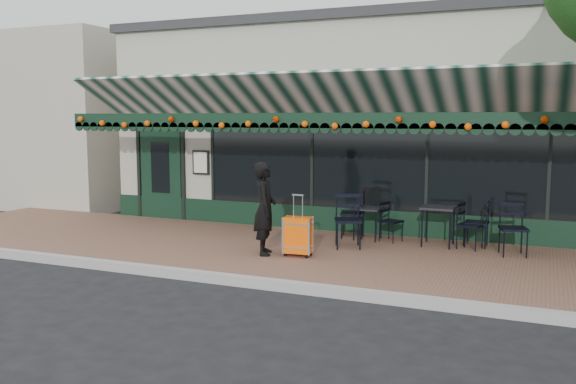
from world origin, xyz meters
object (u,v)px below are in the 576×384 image
at_px(chair_b_left, 353,214).
at_px(chair_b_front, 348,221).
at_px(suitcase, 298,236).
at_px(cafe_table_a, 438,211).
at_px(chair_a_left, 477,223).
at_px(chair_a_right, 470,226).
at_px(chair_a_front, 513,229).
at_px(cafe_table_b, 368,211).
at_px(chair_b_right, 391,222).
at_px(woman, 265,208).

xyz_separation_m(chair_b_left, chair_b_front, (0.21, -0.98, 0.03)).
distance_m(suitcase, chair_b_left, 2.01).
height_order(cafe_table_a, chair_a_left, chair_a_left).
height_order(chair_a_right, chair_a_front, chair_a_front).
distance_m(cafe_table_a, cafe_table_b, 1.36).
xyz_separation_m(chair_b_right, chair_b_front, (-0.59, -0.88, 0.11)).
distance_m(suitcase, chair_a_front, 3.70).
distance_m(cafe_table_b, chair_b_left, 0.37).
bearing_deg(chair_a_front, chair_a_left, 126.01).
height_order(cafe_table_b, chair_a_left, chair_a_left).
bearing_deg(chair_a_left, woman, -57.43).
xyz_separation_m(woman, chair_a_front, (3.97, 1.57, -0.35)).
height_order(woman, chair_b_left, woman).
bearing_deg(cafe_table_b, chair_a_right, -3.12).
bearing_deg(chair_a_left, chair_a_right, -18.39).
relative_size(woman, cafe_table_a, 2.19).
height_order(chair_a_left, chair_a_front, chair_a_front).
relative_size(chair_a_right, chair_b_left, 0.90).
relative_size(cafe_table_a, chair_b_left, 0.79).
relative_size(suitcase, chair_b_front, 1.07).
height_order(woman, cafe_table_a, woman).
relative_size(woman, chair_a_right, 1.91).
bearing_deg(chair_a_right, chair_a_left, -4.64).
xyz_separation_m(chair_a_front, chair_b_left, (-3.02, 0.48, 0.01)).
bearing_deg(chair_a_right, woman, 133.67).
xyz_separation_m(suitcase, chair_b_right, (1.17, 1.87, 0.03)).
xyz_separation_m(suitcase, cafe_table_b, (0.71, 1.87, 0.21)).
xyz_separation_m(chair_a_left, chair_a_right, (-0.09, -0.26, -0.01)).
height_order(suitcase, chair_b_front, suitcase).
relative_size(chair_a_right, chair_b_right, 1.11).
xyz_separation_m(chair_a_right, chair_a_front, (0.75, -0.27, 0.04)).
xyz_separation_m(chair_a_right, chair_b_right, (-1.47, 0.11, -0.04)).
xyz_separation_m(cafe_table_b, chair_b_left, (-0.34, 0.11, -0.10)).
relative_size(woman, suitcase, 1.52).
relative_size(chair_b_left, chair_b_front, 0.94).
height_order(woman, suitcase, woman).
distance_m(woman, cafe_table_a, 3.26).
relative_size(cafe_table_a, chair_b_front, 0.74).
bearing_deg(cafe_table_b, chair_b_front, -98.05).
bearing_deg(chair_a_left, chair_b_left, -88.64).
bearing_deg(woman, chair_b_front, -70.78).
distance_m(cafe_table_b, chair_a_right, 1.94).
distance_m(cafe_table_a, chair_b_left, 1.72).
bearing_deg(chair_a_right, chair_b_front, 124.55).
distance_m(woman, suitcase, 0.74).
relative_size(chair_a_left, chair_b_left, 0.93).
height_order(cafe_table_b, chair_b_front, chair_b_front).
distance_m(woman, cafe_table_b, 2.35).
bearing_deg(chair_b_right, cafe_table_b, 111.29).
height_order(woman, chair_a_left, woman).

